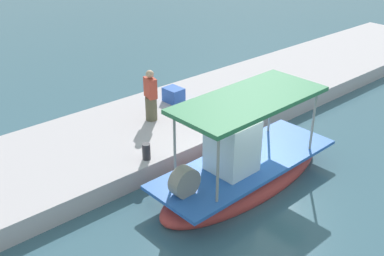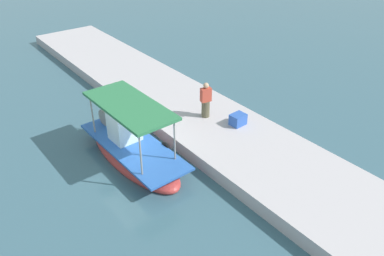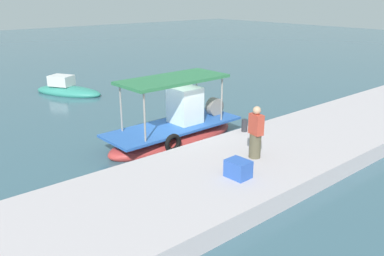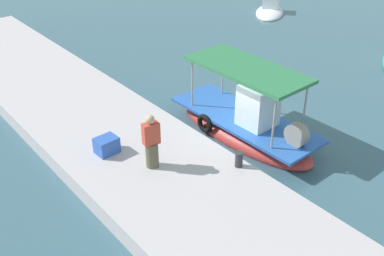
% 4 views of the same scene
% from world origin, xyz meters
% --- Properties ---
extents(ground_plane, '(120.00, 120.00, 0.00)m').
position_xyz_m(ground_plane, '(0.00, 0.00, 0.00)').
color(ground_plane, '#3B5E6D').
extents(dock_quay, '(36.00, 4.61, 0.61)m').
position_xyz_m(dock_quay, '(0.00, -4.08, 0.30)').
color(dock_quay, '#BCB1B5').
rests_on(dock_quay, ground_plane).
extents(main_fishing_boat, '(6.17, 2.29, 3.05)m').
position_xyz_m(main_fishing_boat, '(0.13, 0.01, 0.50)').
color(main_fishing_boat, '#BD3936').
rests_on(main_fishing_boat, ground_plane).
extents(fisherman_near_bollard, '(0.47, 0.55, 1.78)m').
position_xyz_m(fisherman_near_bollard, '(0.24, -4.17, 1.41)').
color(fisherman_near_bollard, brown).
rests_on(fisherman_near_bollard, dock_quay).
extents(mooring_bollard, '(0.24, 0.24, 0.50)m').
position_xyz_m(mooring_bollard, '(1.94, -2.13, 0.86)').
color(mooring_bollard, '#2D2D33').
rests_on(mooring_bollard, dock_quay).
extents(cargo_crate, '(0.59, 0.73, 0.54)m').
position_xyz_m(cargo_crate, '(-1.31, -4.87, 0.87)').
color(cargo_crate, blue).
rests_on(cargo_crate, dock_quay).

